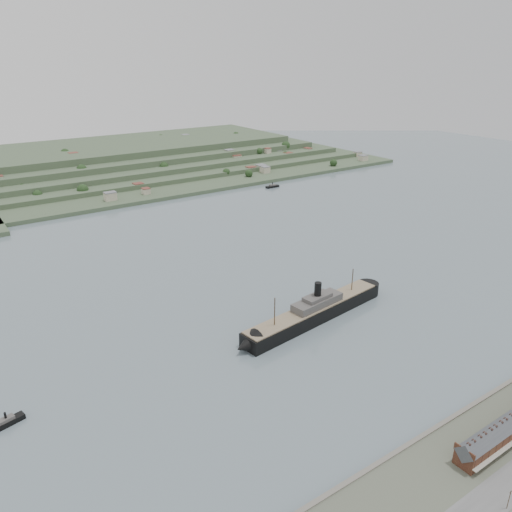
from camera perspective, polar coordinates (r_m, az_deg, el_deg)
ground at (r=331.82m, az=1.90°, el=-3.42°), size 1400.00×1400.00×0.00m
terrace_row at (r=228.33m, az=26.64°, el=-17.26°), size 55.60×9.80×11.07m
far_peninsula at (r=679.12m, az=-16.37°, el=10.11°), size 760.00×309.00×30.00m
steamship at (r=288.85m, az=6.30°, el=-6.54°), size 114.67×26.44×27.54m
tugboat at (r=240.77m, az=-26.60°, el=-16.61°), size 14.63×7.06×6.36m
ferry_east at (r=579.29m, az=1.89°, el=7.97°), size 16.62×5.05×6.19m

